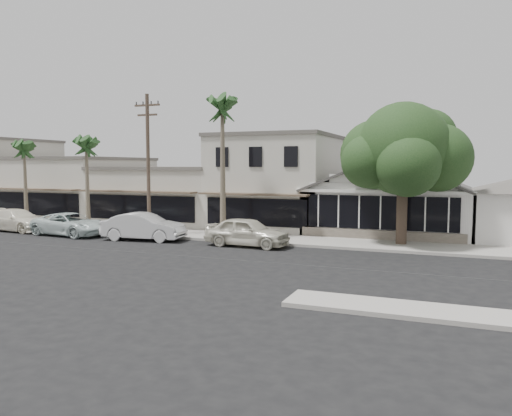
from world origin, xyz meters
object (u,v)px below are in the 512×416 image
at_px(car_2, 70,224).
at_px(car_3, 17,220).
at_px(utility_pole, 148,162).
at_px(shade_tree, 403,152).
at_px(car_0, 247,232).
at_px(car_1, 144,227).

xyz_separation_m(car_2, car_3, (-5.00, 0.34, 0.03)).
distance_m(utility_pole, shade_tree, 15.44).
relative_size(car_0, car_2, 0.91).
bearing_deg(car_0, car_1, 94.15).
height_order(car_1, car_2, car_1).
bearing_deg(car_3, car_0, -86.67).
height_order(utility_pole, car_3, utility_pole).
xyz_separation_m(car_1, car_3, (-10.63, 0.33, -0.07)).
distance_m(car_3, shade_tree, 25.97).
bearing_deg(car_2, car_1, -84.79).
bearing_deg(car_2, car_3, 91.27).
xyz_separation_m(car_0, car_2, (-12.36, -0.25, -0.09)).
bearing_deg(car_1, shade_tree, -83.59).
distance_m(utility_pole, car_3, 10.92).
xyz_separation_m(car_0, car_1, (-6.73, -0.24, 0.01)).
distance_m(car_2, shade_tree, 21.18).
bearing_deg(utility_pole, car_2, -164.34).
bearing_deg(car_2, shade_tree, -74.64).
bearing_deg(car_1, utility_pole, 13.46).
bearing_deg(car_3, car_1, -88.17).
height_order(car_2, car_3, car_3).
xyz_separation_m(car_2, shade_tree, (20.36, 3.67, 4.55)).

